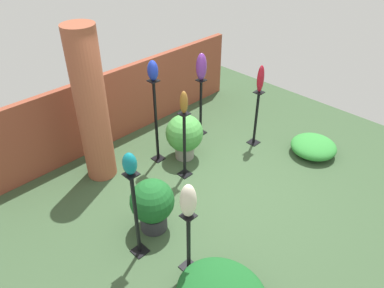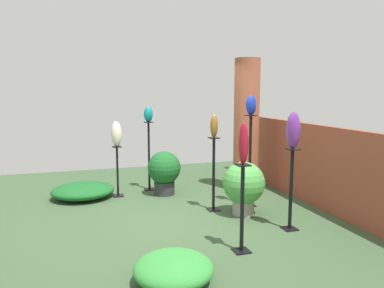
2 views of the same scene
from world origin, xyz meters
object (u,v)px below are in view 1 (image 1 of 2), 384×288
at_px(pedestal_ruby, 256,121).
at_px(art_vase_ivory, 188,201).
at_px(art_vase_cobalt, 153,70).
at_px(art_vase_bronze, 184,102).
at_px(pedestal_ivory, 189,245).
at_px(art_vase_teal, 130,164).
at_px(pedestal_violet, 201,110).
at_px(potted_plant_front_left, 152,203).
at_px(pedestal_teal, 136,219).
at_px(pedestal_bronze, 185,148).
at_px(potted_plant_mid_left, 184,135).
at_px(art_vase_ruby, 261,79).
at_px(art_vase_violet, 201,67).
at_px(brick_pillar, 92,108).
at_px(pedestal_cobalt, 156,125).

relative_size(pedestal_ruby, art_vase_ivory, 2.37).
relative_size(art_vase_cobalt, art_vase_bronze, 0.89).
relative_size(pedestal_ivory, art_vase_teal, 3.24).
height_order(pedestal_violet, pedestal_ruby, pedestal_violet).
relative_size(art_vase_cobalt, potted_plant_front_left, 0.40).
height_order(pedestal_ivory, potted_plant_front_left, pedestal_ivory).
distance_m(art_vase_ivory, art_vase_bronze, 1.95).
height_order(pedestal_teal, pedestal_bronze, pedestal_teal).
height_order(art_vase_bronze, potted_plant_mid_left, art_vase_bronze).
xyz_separation_m(pedestal_ivory, art_vase_teal, (-0.29, 0.66, 1.08)).
distance_m(pedestal_ivory, pedestal_teal, 0.75).
height_order(pedestal_ruby, art_vase_teal, art_vase_teal).
relative_size(pedestal_ruby, art_vase_ruby, 2.17).
bearing_deg(art_vase_violet, potted_plant_mid_left, -155.86).
relative_size(art_vase_bronze, potted_plant_front_left, 0.46).
height_order(pedestal_bronze, art_vase_violet, art_vase_violet).
relative_size(brick_pillar, pedestal_bronze, 2.12).
relative_size(pedestal_ruby, pedestal_cobalt, 0.70).
height_order(pedestal_violet, pedestal_cobalt, pedestal_cobalt).
distance_m(art_vase_bronze, potted_plant_front_left, 1.61).
height_order(pedestal_cobalt, art_vase_bronze, art_vase_bronze).
bearing_deg(pedestal_violet, art_vase_cobalt, -177.06).
xyz_separation_m(art_vase_violet, art_vase_ruby, (0.48, -0.98, -0.08)).
height_order(pedestal_bronze, art_vase_ivory, art_vase_ivory).
xyz_separation_m(pedestal_ivory, potted_plant_front_left, (0.14, 0.86, 0.04)).
height_order(pedestal_ruby, art_vase_bronze, art_vase_bronze).
distance_m(art_vase_cobalt, art_vase_bronze, 0.75).
relative_size(art_vase_violet, art_vase_ruby, 1.02).
height_order(art_vase_violet, art_vase_bronze, art_vase_violet).
relative_size(pedestal_bronze, art_vase_ruby, 2.41).
distance_m(art_vase_teal, art_vase_bronze, 1.78).
relative_size(pedestal_cobalt, art_vase_teal, 5.35).
bearing_deg(art_vase_violet, art_vase_ruby, -64.15).
xyz_separation_m(art_vase_violet, art_vase_bronze, (-1.15, -0.73, -0.02)).
bearing_deg(pedestal_ruby, art_vase_cobalt, 150.97).
height_order(brick_pillar, art_vase_teal, brick_pillar).
xyz_separation_m(art_vase_ruby, potted_plant_front_left, (-2.80, -0.31, -0.89)).
relative_size(art_vase_violet, potted_plant_front_left, 0.62).
bearing_deg(pedestal_ivory, pedestal_teal, 113.72).
bearing_deg(pedestal_ivory, pedestal_ruby, 21.69).
distance_m(pedestal_violet, pedestal_cobalt, 1.20).
bearing_deg(pedestal_ivory, art_vase_bronze, 47.26).
bearing_deg(potted_plant_front_left, art_vase_ivory, -99.24).
height_order(art_vase_ivory, art_vase_bronze, art_vase_bronze).
distance_m(brick_pillar, pedestal_bronze, 1.62).
bearing_deg(pedestal_bronze, pedestal_cobalt, 92.54).
distance_m(pedestal_violet, pedestal_bronze, 1.37).
bearing_deg(art_vase_ruby, potted_plant_mid_left, 153.68).
xyz_separation_m(pedestal_cobalt, art_vase_teal, (-1.57, -1.43, 0.79)).
distance_m(brick_pillar, art_vase_teal, 1.93).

